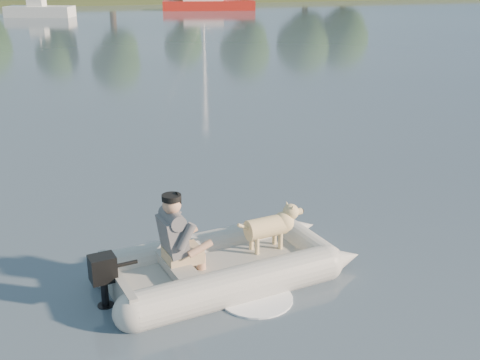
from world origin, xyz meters
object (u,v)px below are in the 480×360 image
object	(u,v)px
motorboat	(39,3)
sailboat	(208,4)
man	(174,232)
dog	(266,231)
dinghy	(226,236)

from	to	relation	value
motorboat	sailboat	xyz separation A→B (m)	(14.45, 3.25, -0.54)
man	dog	size ratio (longest dim) A/B	1.16
dinghy	man	size ratio (longest dim) A/B	4.34
man	motorboat	xyz separation A→B (m)	(-2.15, 44.45, 0.24)
man	sailboat	bearing A→B (deg)	65.39
motorboat	man	bearing A→B (deg)	-66.04
man	sailboat	distance (m)	49.26
dinghy	man	world-z (taller)	man
dinghy	sailboat	world-z (taller)	sailboat
motorboat	sailboat	distance (m)	14.82
dinghy	dog	size ratio (longest dim) A/B	5.01
dinghy	motorboat	world-z (taller)	motorboat
man	motorboat	distance (m)	44.50
man	dog	distance (m)	1.40
dinghy	dog	bearing A→B (deg)	4.57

